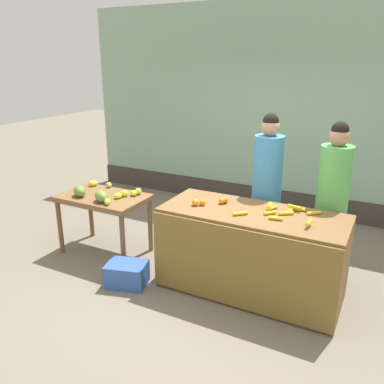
{
  "coord_description": "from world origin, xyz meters",
  "views": [
    {
      "loc": [
        1.67,
        -3.68,
        2.42
      ],
      "look_at": [
        -0.33,
        0.15,
        0.97
      ],
      "focal_mm": 37.14,
      "sensor_mm": 36.0,
      "label": 1
    }
  ],
  "objects_px": {
    "vendor_woman_blue_shirt": "(266,192)",
    "produce_sack": "(185,224)",
    "vendor_woman_green_shirt": "(331,204)",
    "produce_crate": "(127,274)"
  },
  "relations": [
    {
      "from": "vendor_woman_blue_shirt",
      "to": "produce_sack",
      "type": "bearing_deg",
      "value": 177.88
    },
    {
      "from": "vendor_woman_green_shirt",
      "to": "produce_crate",
      "type": "distance_m",
      "value": 2.39
    },
    {
      "from": "vendor_woman_blue_shirt",
      "to": "produce_crate",
      "type": "relative_size",
      "value": 4.22
    },
    {
      "from": "produce_sack",
      "to": "vendor_woman_blue_shirt",
      "type": "bearing_deg",
      "value": -2.12
    },
    {
      "from": "produce_crate",
      "to": "vendor_woman_green_shirt",
      "type": "bearing_deg",
      "value": 30.81
    },
    {
      "from": "vendor_woman_green_shirt",
      "to": "produce_sack",
      "type": "height_order",
      "value": "vendor_woman_green_shirt"
    },
    {
      "from": "produce_crate",
      "to": "produce_sack",
      "type": "bearing_deg",
      "value": 86.48
    },
    {
      "from": "vendor_woman_green_shirt",
      "to": "produce_crate",
      "type": "xyz_separation_m",
      "value": [
        -1.94,
        -1.16,
        -0.79
      ]
    },
    {
      "from": "vendor_woman_green_shirt",
      "to": "produce_crate",
      "type": "height_order",
      "value": "vendor_woman_green_shirt"
    },
    {
      "from": "vendor_woman_blue_shirt",
      "to": "vendor_woman_green_shirt",
      "type": "relative_size",
      "value": 1.02
    }
  ]
}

